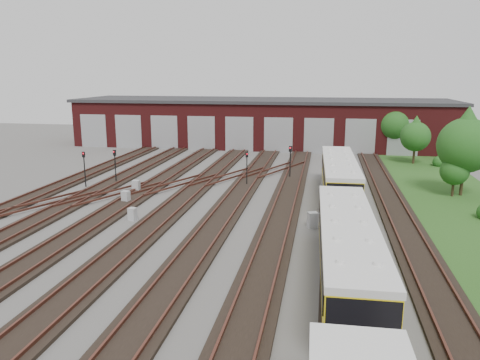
# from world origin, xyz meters

# --- Properties ---
(ground) EXTENTS (120.00, 120.00, 0.00)m
(ground) POSITION_xyz_m (0.00, 0.00, 0.00)
(ground) COLOR #4A4744
(ground) RESTS_ON ground
(track_network) EXTENTS (30.40, 70.00, 0.33)m
(track_network) POSITION_xyz_m (-0.17, 0.59, 0.11)
(track_network) COLOR black
(track_network) RESTS_ON ground
(maintenance_shed) EXTENTS (51.00, 12.50, 6.35)m
(maintenance_shed) POSITION_xyz_m (-0.01, 39.97, 3.20)
(maintenance_shed) COLOR #511415
(maintenance_shed) RESTS_ON ground
(grass_verge) EXTENTS (8.00, 55.00, 0.05)m
(grass_verge) POSITION_xyz_m (19.00, 10.00, 0.03)
(grass_verge) COLOR #204717
(grass_verge) RESTS_ON ground
(metro_train) EXTENTS (2.85, 45.86, 2.85)m
(metro_train) POSITION_xyz_m (10.00, -3.73, 1.79)
(metro_train) COLOR black
(metro_train) RESTS_ON ground
(signal_mast_0) EXTENTS (0.27, 0.25, 3.13)m
(signal_mast_0) POSITION_xyz_m (-11.75, 12.42, 1.99)
(signal_mast_0) COLOR black
(signal_mast_0) RESTS_ON ground
(signal_mast_1) EXTENTS (0.29, 0.28, 3.02)m
(signal_mast_1) POSITION_xyz_m (-9.84, 14.43, 1.94)
(signal_mast_1) COLOR black
(signal_mast_1) RESTS_ON ground
(signal_mast_2) EXTENTS (0.25, 0.24, 3.01)m
(signal_mast_2) POSITION_xyz_m (2.11, 15.40, 1.91)
(signal_mast_2) COLOR black
(signal_mast_2) RESTS_ON ground
(signal_mast_3) EXTENTS (0.30, 0.28, 3.10)m
(signal_mast_3) POSITION_xyz_m (5.64, 19.10, 2.00)
(signal_mast_3) COLOR black
(signal_mast_3) RESTS_ON ground
(relay_cabinet_0) EXTENTS (0.65, 0.57, 0.94)m
(relay_cabinet_0) POSITION_xyz_m (-6.12, 8.17, 0.47)
(relay_cabinet_0) COLOR #A8AAAD
(relay_cabinet_0) RESTS_ON ground
(relay_cabinet_1) EXTENTS (0.60, 0.51, 0.98)m
(relay_cabinet_1) POSITION_xyz_m (-6.71, 11.60, 0.49)
(relay_cabinet_1) COLOR #A8AAAD
(relay_cabinet_1) RESTS_ON ground
(relay_cabinet_2) EXTENTS (0.60, 0.54, 0.86)m
(relay_cabinet_2) POSITION_xyz_m (-3.87, 4.14, 0.43)
(relay_cabinet_2) COLOR #A8AAAD
(relay_cabinet_2) RESTS_ON ground
(relay_cabinet_3) EXTENTS (0.74, 0.65, 1.10)m
(relay_cabinet_3) POSITION_xyz_m (8.98, 15.77, 0.55)
(relay_cabinet_3) COLOR #A8AAAD
(relay_cabinet_3) RESTS_ON ground
(relay_cabinet_4) EXTENTS (0.76, 0.71, 1.03)m
(relay_cabinet_4) POSITION_xyz_m (8.21, 4.71, 0.51)
(relay_cabinet_4) COLOR #A8AAAD
(relay_cabinet_4) RESTS_ON ground
(tree_0) EXTENTS (3.90, 3.90, 6.46)m
(tree_0) POSITION_xyz_m (17.01, 35.00, 4.15)
(tree_0) COLOR #312616
(tree_0) RESTS_ON ground
(tree_1) EXTENTS (3.22, 3.22, 5.34)m
(tree_1) POSITION_xyz_m (18.47, 28.85, 3.43)
(tree_1) COLOR #312616
(tree_1) RESTS_ON ground
(tree_2) EXTENTS (4.40, 4.40, 7.29)m
(tree_2) POSITION_xyz_m (19.84, 15.08, 4.68)
(tree_2) COLOR #312616
(tree_2) RESTS_ON ground
(tree_3) EXTENTS (2.26, 2.26, 3.75)m
(tree_3) POSITION_xyz_m (19.09, 14.61, 2.40)
(tree_3) COLOR #312616
(tree_3) RESTS_ON ground
(bush_2) EXTENTS (1.33, 1.33, 1.33)m
(bush_2) POSITION_xyz_m (20.93, 27.88, 0.67)
(bush_2) COLOR #1A4413
(bush_2) RESTS_ON ground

